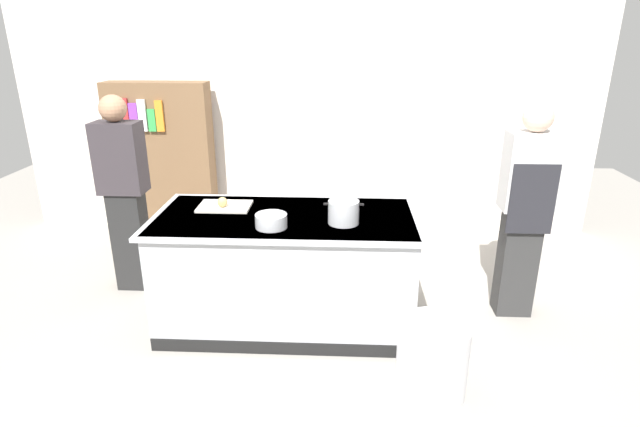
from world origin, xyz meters
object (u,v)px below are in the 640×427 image
(trash_bin, at_px, (432,360))
(bookshelf, at_px, (163,161))
(stock_pot, at_px, (344,212))
(person_chef, at_px, (525,208))
(mixing_bowl, at_px, (271,221))
(onion, at_px, (222,202))
(person_guest, at_px, (124,191))

(trash_bin, xyz_separation_m, bookshelf, (-2.56, 2.62, 0.60))
(stock_pot, bearing_deg, bookshelf, 135.96)
(stock_pot, relative_size, bookshelf, 0.17)
(person_chef, bearing_deg, mixing_bowl, 98.09)
(stock_pot, relative_size, trash_bin, 0.57)
(stock_pot, distance_m, person_chef, 1.45)
(onion, bearing_deg, trash_bin, -31.96)
(person_chef, height_order, person_guest, same)
(bookshelf, bearing_deg, trash_bin, -45.58)
(mixing_bowl, bearing_deg, stock_pot, 11.70)
(stock_pot, distance_m, mixing_bowl, 0.52)
(stock_pot, bearing_deg, person_guest, 160.90)
(mixing_bowl, xyz_separation_m, person_chef, (1.91, 0.47, -0.03))
(stock_pot, bearing_deg, mixing_bowl, -168.30)
(trash_bin, height_order, person_chef, person_chef)
(onion, bearing_deg, mixing_bowl, -39.71)
(person_chef, bearing_deg, bookshelf, 59.57)
(person_chef, bearing_deg, person_guest, 79.30)
(mixing_bowl, relative_size, person_guest, 0.13)
(person_guest, bearing_deg, bookshelf, -176.73)
(onion, distance_m, trash_bin, 1.91)
(person_guest, height_order, bookshelf, person_guest)
(person_chef, distance_m, person_guest, 3.29)
(onion, height_order, person_chef, person_chef)
(onion, relative_size, trash_bin, 0.15)
(onion, xyz_separation_m, bookshelf, (-1.06, 1.68, -0.10))
(person_chef, bearing_deg, onion, 87.09)
(trash_bin, bearing_deg, stock_pot, 129.66)
(person_guest, relative_size, bookshelf, 1.01)
(stock_pot, xyz_separation_m, person_chef, (1.40, 0.36, -0.07))
(mixing_bowl, height_order, person_guest, person_guest)
(person_chef, bearing_deg, stock_pot, 98.82)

